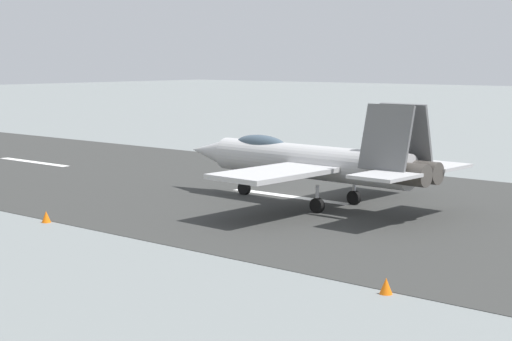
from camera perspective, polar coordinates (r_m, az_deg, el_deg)
name	(u,v)px	position (r m, az deg, el deg)	size (l,w,h in m)	color
ground_plane	(294,197)	(45.95, 2.68, -1.89)	(400.00, 400.00, 0.00)	slate
runway_strip	(294,197)	(45.94, 2.70, -1.88)	(240.00, 26.00, 0.02)	#333432
fighter_jet	(310,161)	(43.34, 3.82, 0.70)	(16.71, 14.42, 5.58)	#B7B6B7
marker_cone_near	(386,286)	(27.49, 9.08, -7.98)	(0.44, 0.44, 0.55)	orange
marker_cone_mid	(46,217)	(40.08, -14.47, -3.15)	(0.44, 0.44, 0.55)	orange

